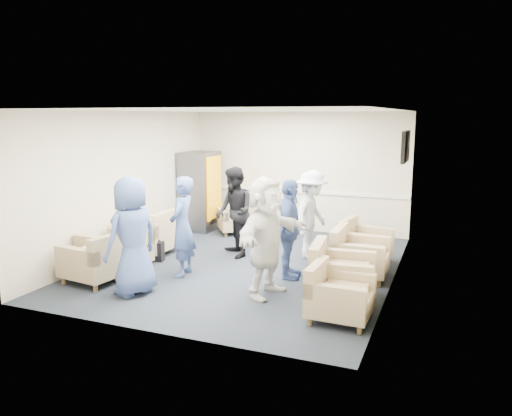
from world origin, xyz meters
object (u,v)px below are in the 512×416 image
at_px(armchair_right_near, 336,297).
at_px(person_mid_right, 289,229).
at_px(armchair_left_near, 98,261).
at_px(person_front_left, 132,236).
at_px(person_mid_left, 182,227).
at_px(armchair_right_midfar, 357,257).
at_px(armchair_left_far, 151,236).
at_px(vending_machine, 200,191).
at_px(person_front_right, 266,237).
at_px(armchair_corner, 237,220).
at_px(person_back_right, 312,215).
at_px(armchair_right_far, 362,244).
at_px(armchair_left_mid, 118,250).
at_px(person_back_left, 234,212).
at_px(armchair_right_midnear, 338,276).

relative_size(armchair_right_near, person_mid_right, 0.49).
bearing_deg(armchair_left_near, person_front_left, 82.09).
xyz_separation_m(armchair_left_near, person_mid_left, (1.08, 0.79, 0.48)).
height_order(armchair_left_near, armchair_right_midfar, armchair_right_midfar).
xyz_separation_m(armchair_left_far, armchair_right_near, (3.96, -1.73, -0.05)).
bearing_deg(armchair_right_midfar, vending_machine, 60.99).
relative_size(armchair_right_near, person_front_right, 0.45).
height_order(vending_machine, person_front_right, vending_machine).
bearing_deg(armchair_corner, armchair_right_midfar, 109.09).
distance_m(person_mid_left, person_front_right, 1.64).
bearing_deg(armchair_corner, person_back_right, 112.15).
height_order(armchair_right_far, person_mid_left, person_mid_left).
relative_size(armchair_left_mid, person_front_left, 0.59).
bearing_deg(person_back_left, vending_machine, -178.09).
relative_size(armchair_right_midfar, person_mid_left, 0.53).
distance_m(armchair_right_midfar, person_front_right, 1.79).
bearing_deg(armchair_right_midnear, armchair_left_far, 69.30).
height_order(person_back_right, person_front_right, person_front_right).
distance_m(armchair_left_mid, armchair_right_midfar, 3.99).
distance_m(vending_machine, person_back_left, 2.42).
relative_size(person_mid_left, person_mid_right, 1.02).
distance_m(person_front_left, person_front_right, 1.96).
bearing_deg(armchair_right_far, armchair_left_mid, 128.01).
distance_m(person_back_right, person_front_right, 2.16).
bearing_deg(person_back_left, person_front_right, -4.30).
bearing_deg(armchair_left_mid, person_front_left, 54.29).
bearing_deg(armchair_right_far, armchair_right_midnear, -170.74).
xyz_separation_m(vending_machine, person_back_left, (1.65, -1.77, -0.06)).
bearing_deg(armchair_right_far, armchair_left_near, 134.42).
distance_m(armchair_left_mid, person_back_right, 3.50).
xyz_separation_m(armchair_left_far, vending_machine, (-0.13, 2.27, 0.54)).
bearing_deg(armchair_corner, person_front_left, 55.21).
height_order(armchair_right_near, armchair_right_midnear, armchair_right_midnear).
bearing_deg(armchair_corner, person_mid_right, 92.19).
bearing_deg(armchair_left_mid, armchair_left_near, 10.72).
height_order(armchair_right_midfar, person_mid_right, person_mid_right).
xyz_separation_m(armchair_left_near, person_front_left, (0.83, -0.23, 0.53)).
height_order(person_front_left, person_back_right, person_front_left).
bearing_deg(person_front_right, person_back_right, 9.83).
distance_m(armchair_left_far, armchair_corner, 2.34).
distance_m(armchair_left_mid, armchair_right_midnear, 3.75).
xyz_separation_m(armchair_left_mid, armchair_right_midfar, (3.81, 1.20, -0.03)).
bearing_deg(armchair_left_near, person_front_right, 106.91).
relative_size(armchair_left_mid, armchair_left_far, 1.13).
relative_size(armchair_left_mid, vending_machine, 0.57).
distance_m(armchair_left_mid, person_mid_right, 2.92).
bearing_deg(person_front_left, armchair_right_midnear, 125.50).
height_order(armchair_right_midnear, person_front_left, person_front_left).
bearing_deg(armchair_right_midnear, person_back_left, 50.91).
bearing_deg(person_back_right, person_mid_left, 143.81).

